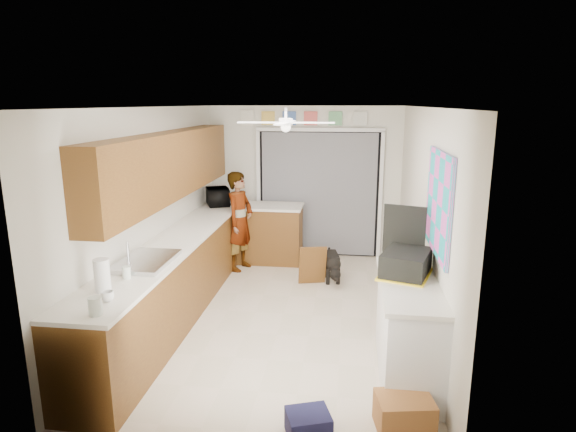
{
  "coord_description": "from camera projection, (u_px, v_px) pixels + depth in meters",
  "views": [
    {
      "loc": [
        0.77,
        -5.47,
        2.55
      ],
      "look_at": [
        0.0,
        0.4,
        1.15
      ],
      "focal_mm": 30.0,
      "sensor_mm": 36.0,
      "label": 1
    }
  ],
  "objects": [
    {
      "name": "floor",
      "position": [
        284.0,
        313.0,
        5.96
      ],
      "size": [
        5.0,
        5.0,
        0.0
      ],
      "primitive_type": "plane",
      "color": "beige",
      "rests_on": "ground"
    },
    {
      "name": "ceiling",
      "position": [
        283.0,
        107.0,
        5.39
      ],
      "size": [
        5.0,
        5.0,
        0.0
      ],
      "primitive_type": "plane",
      "rotation": [
        3.14,
        0.0,
        0.0
      ],
      "color": "white",
      "rests_on": "ground"
    },
    {
      "name": "wall_back",
      "position": [
        304.0,
        182.0,
        8.09
      ],
      "size": [
        3.2,
        0.0,
        3.2
      ],
      "primitive_type": "plane",
      "rotation": [
        1.57,
        0.0,
        0.0
      ],
      "color": "silver",
      "rests_on": "ground"
    },
    {
      "name": "wall_front",
      "position": [
        233.0,
        299.0,
        3.26
      ],
      "size": [
        3.2,
        0.0,
        3.2
      ],
      "primitive_type": "plane",
      "rotation": [
        -1.57,
        0.0,
        0.0
      ],
      "color": "silver",
      "rests_on": "ground"
    },
    {
      "name": "wall_left",
      "position": [
        154.0,
        212.0,
        5.88
      ],
      "size": [
        0.0,
        5.0,
        5.0
      ],
      "primitive_type": "plane",
      "rotation": [
        1.57,
        0.0,
        1.57
      ],
      "color": "silver",
      "rests_on": "ground"
    },
    {
      "name": "wall_right",
      "position": [
        423.0,
        220.0,
        5.47
      ],
      "size": [
        0.0,
        5.0,
        5.0
      ],
      "primitive_type": "plane",
      "rotation": [
        1.57,
        0.0,
        -1.57
      ],
      "color": "silver",
      "rests_on": "ground"
    },
    {
      "name": "left_base_cabinets",
      "position": [
        181.0,
        274.0,
        6.02
      ],
      "size": [
        0.6,
        4.8,
        0.9
      ],
      "primitive_type": "cube",
      "color": "brown",
      "rests_on": "floor"
    },
    {
      "name": "left_countertop",
      "position": [
        180.0,
        238.0,
        5.91
      ],
      "size": [
        0.62,
        4.8,
        0.04
      ],
      "primitive_type": "cube",
      "color": "white",
      "rests_on": "left_base_cabinets"
    },
    {
      "name": "upper_cabinets",
      "position": [
        170.0,
        165.0,
        5.92
      ],
      "size": [
        0.32,
        4.0,
        0.8
      ],
      "primitive_type": "cube",
      "color": "brown",
      "rests_on": "wall_left"
    },
    {
      "name": "sink_basin",
      "position": [
        146.0,
        262.0,
        4.94
      ],
      "size": [
        0.5,
        0.76,
        0.06
      ],
      "primitive_type": "cube",
      "color": "silver",
      "rests_on": "left_countertop"
    },
    {
      "name": "faucet",
      "position": [
        128.0,
        252.0,
        4.94
      ],
      "size": [
        0.03,
        0.03,
        0.22
      ],
      "primitive_type": "cylinder",
      "color": "silver",
      "rests_on": "left_countertop"
    },
    {
      "name": "peninsula_base",
      "position": [
        270.0,
        234.0,
        7.85
      ],
      "size": [
        1.0,
        0.6,
        0.9
      ],
      "primitive_type": "cube",
      "color": "brown",
      "rests_on": "floor"
    },
    {
      "name": "peninsula_top",
      "position": [
        270.0,
        206.0,
        7.74
      ],
      "size": [
        1.04,
        0.64,
        0.04
      ],
      "primitive_type": "cube",
      "color": "white",
      "rests_on": "peninsula_base"
    },
    {
      "name": "back_opening_recess",
      "position": [
        319.0,
        194.0,
        8.07
      ],
      "size": [
        2.0,
        0.06,
        2.1
      ],
      "primitive_type": "cube",
      "color": "black",
      "rests_on": "wall_back"
    },
    {
      "name": "curtain_panel",
      "position": [
        319.0,
        195.0,
        8.03
      ],
      "size": [
        1.9,
        0.03,
        2.05
      ],
      "primitive_type": "cube",
      "color": "gray",
      "rests_on": "wall_back"
    },
    {
      "name": "door_trim_left",
      "position": [
        259.0,
        193.0,
        8.17
      ],
      "size": [
        0.06,
        0.04,
        2.1
      ],
      "primitive_type": "cube",
      "color": "white",
      "rests_on": "wall_back"
    },
    {
      "name": "door_trim_right",
      "position": [
        380.0,
        196.0,
        7.91
      ],
      "size": [
        0.06,
        0.04,
        2.1
      ],
      "primitive_type": "cube",
      "color": "white",
      "rests_on": "wall_back"
    },
    {
      "name": "door_trim_head",
      "position": [
        320.0,
        130.0,
        7.8
      ],
      "size": [
        2.1,
        0.04,
        0.06
      ],
      "primitive_type": "cube",
      "color": "white",
      "rests_on": "wall_back"
    },
    {
      "name": "header_frame_0",
      "position": [
        268.0,
        118.0,
        7.89
      ],
      "size": [
        0.22,
        0.02,
        0.22
      ],
      "primitive_type": "cube",
      "color": "#E4BA4C",
      "rests_on": "wall_back"
    },
    {
      "name": "header_frame_1",
      "position": [
        289.0,
        118.0,
        7.85
      ],
      "size": [
        0.22,
        0.02,
        0.22
      ],
      "primitive_type": "cube",
      "color": "#4569B8",
      "rests_on": "wall_back"
    },
    {
      "name": "header_frame_2",
      "position": [
        311.0,
        118.0,
        7.8
      ],
      "size": [
        0.22,
        0.02,
        0.22
      ],
      "primitive_type": "cube",
      "color": "#DB5652",
      "rests_on": "wall_back"
    },
    {
      "name": "header_frame_3",
      "position": [
        335.0,
        118.0,
        7.75
      ],
      "size": [
        0.22,
        0.02,
        0.22
      ],
      "primitive_type": "cube",
      "color": "#62AC74",
      "rests_on": "wall_back"
    },
    {
      "name": "header_frame_4",
      "position": [
        360.0,
        118.0,
        7.7
      ],
      "size": [
        0.22,
        0.02,
        0.22
      ],
      "primitive_type": "cube",
      "color": "silver",
      "rests_on": "wall_back"
    },
    {
      "name": "route66_sign",
      "position": [
        247.0,
        118.0,
        7.93
      ],
      "size": [
        0.22,
        0.02,
        0.26
      ],
      "primitive_type": "cube",
      "color": "silver",
      "rests_on": "wall_back"
    },
    {
      "name": "right_counter_base",
      "position": [
        408.0,
        331.0,
        4.53
      ],
      "size": [
        0.5,
        1.4,
        0.9
      ],
      "primitive_type": "cube",
      "color": "white",
      "rests_on": "floor"
    },
    {
      "name": "right_counter_top",
      "position": [
        410.0,
        284.0,
        4.42
      ],
      "size": [
        0.54,
        1.44,
        0.04
      ],
      "primitive_type": "cube",
      "color": "white",
      "rests_on": "right_counter_base"
    },
    {
      "name": "abstract_painting",
      "position": [
        439.0,
        203.0,
        4.42
      ],
      "size": [
        0.03,
        1.15,
        0.95
      ],
      "primitive_type": "cube",
      "color": "#EC56CA",
      "rests_on": "wall_right"
    },
    {
      "name": "ceiling_fan",
      "position": [
        286.0,
        123.0,
        5.62
      ],
      "size": [
        1.14,
        1.14,
        0.24
      ],
      "primitive_type": "cube",
      "color": "white",
      "rests_on": "ceiling"
    },
    {
      "name": "microwave",
      "position": [
        218.0,
        197.0,
        7.71
      ],
      "size": [
        0.51,
        0.59,
        0.27
      ],
      "primitive_type": "imported",
      "rotation": [
        0.0,
        0.0,
        1.99
      ],
      "color": "black",
      "rests_on": "left_countertop"
    },
    {
      "name": "cup",
      "position": [
        107.0,
        296.0,
        3.99
      ],
      "size": [
        0.13,
        0.13,
        0.09
      ],
      "primitive_type": "imported",
      "rotation": [
        0.0,
        0.0,
        0.25
      ],
      "color": "white",
      "rests_on": "left_countertop"
    },
    {
      "name": "jar_a",
      "position": [
        95.0,
        306.0,
        3.72
      ],
      "size": [
        0.12,
        0.12,
        0.15
      ],
      "primitive_type": "cylinder",
      "rotation": [
        0.0,
        0.0,
        -0.22
      ],
      "color": "silver",
      "rests_on": "left_countertop"
    },
    {
      "name": "jar_b",
      "position": [
        127.0,
        272.0,
        4.5
      ],
      "size": [
        0.08,
        0.08,
        0.12
      ],
      "primitive_type": "cylinder",
      "rotation": [
        0.0,
        0.0,
        0.05
      ],
      "color": "silver",
      "rests_on": "left_countertop"
    },
    {
      "name": "paper_towel_roll",
      "position": [
        102.0,
        275.0,
        4.17
      ],
      "size": [
        0.15,
        0.15,
        0.29
      ],
      "primitive_type": "cylinder",
      "rotation": [
        0.0,
        0.0,
        -0.13
      ],
      "color": "white",
      "rests_on": "left_countertop"
    },
    {
      "name": "suitcase",
      "position": [
        406.0,
        263.0,
        4.59
      ],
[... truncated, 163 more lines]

